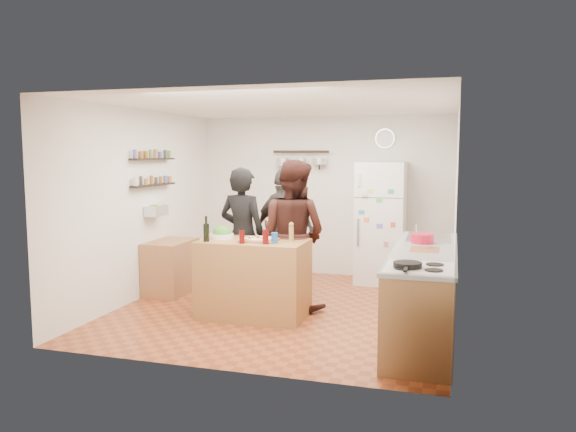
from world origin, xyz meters
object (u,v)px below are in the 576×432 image
(wine_bottle, at_px, (206,233))
(salt_canister, at_px, (274,238))
(salad_bowl, at_px, (222,236))
(skillet, at_px, (408,265))
(wall_clock, at_px, (385,138))
(side_table, at_px, (171,267))
(red_bowl, at_px, (422,238))
(pepper_mill, at_px, (291,234))
(counter_run, at_px, (424,293))
(prep_island, at_px, (254,278))
(person_center, at_px, (293,234))
(person_back, at_px, (285,232))
(person_left, at_px, (243,236))
(fridge, at_px, (381,223))

(wine_bottle, xyz_separation_m, salt_canister, (0.80, 0.10, -0.04))
(salad_bowl, height_order, skillet, skillet)
(wall_clock, bearing_deg, side_table, -146.17)
(salt_canister, height_order, red_bowl, salt_canister)
(pepper_mill, bearing_deg, counter_run, -6.21)
(prep_island, distance_m, salad_bowl, 0.64)
(counter_run, relative_size, side_table, 3.29)
(wine_bottle, height_order, person_center, person_center)
(salt_canister, height_order, person_center, person_center)
(person_center, bearing_deg, salt_canister, 103.63)
(person_center, bearing_deg, pepper_mill, 121.10)
(salad_bowl, bearing_deg, person_center, 30.29)
(prep_island, height_order, pepper_mill, pepper_mill)
(salt_canister, xyz_separation_m, skillet, (1.57, -1.00, -0.03))
(person_back, bearing_deg, person_left, 72.18)
(pepper_mill, height_order, person_back, person_back)
(counter_run, xyz_separation_m, skillet, (-0.10, -1.00, 0.49))
(pepper_mill, bearing_deg, wine_bottle, -164.13)
(fridge, bearing_deg, counter_run, -71.94)
(prep_island, bearing_deg, salad_bowl, 173.21)
(skillet, xyz_separation_m, red_bowl, (0.05, 1.42, 0.03))
(fridge, bearing_deg, salad_bowl, -127.47)
(red_bowl, relative_size, side_table, 0.32)
(pepper_mill, bearing_deg, person_center, 103.42)
(salad_bowl, bearing_deg, skillet, -27.09)
(salt_canister, xyz_separation_m, person_back, (-0.21, 1.12, -0.10))
(person_back, relative_size, side_table, 2.18)
(salad_bowl, relative_size, side_table, 0.35)
(prep_island, height_order, person_left, person_left)
(fridge, distance_m, wall_clock, 1.29)
(pepper_mill, bearing_deg, person_left, 149.45)
(fridge, bearing_deg, skillet, -78.87)
(salad_bowl, xyz_separation_m, red_bowl, (2.34, 0.25, 0.04))
(wall_clock, bearing_deg, counter_run, -74.08)
(salad_bowl, bearing_deg, pepper_mill, 0.00)
(salt_canister, bearing_deg, wine_bottle, -172.87)
(person_center, xyz_separation_m, side_table, (-1.82, 0.22, -0.56))
(salad_bowl, height_order, fridge, fridge)
(pepper_mill, relative_size, person_left, 0.10)
(salt_canister, bearing_deg, pepper_mill, 48.58)
(wine_bottle, xyz_separation_m, red_bowl, (2.42, 0.52, -0.04))
(prep_island, bearing_deg, side_table, 154.20)
(person_back, xyz_separation_m, red_bowl, (1.83, -0.70, 0.10))
(wine_bottle, xyz_separation_m, counter_run, (2.47, 0.10, -0.56))
(person_left, distance_m, person_center, 0.68)
(counter_run, distance_m, fridge, 2.46)
(red_bowl, xyz_separation_m, wall_clock, (-0.70, 2.21, 1.18))
(fridge, bearing_deg, pepper_mill, -109.75)
(wall_clock, distance_m, side_table, 3.70)
(salt_canister, height_order, person_left, person_left)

